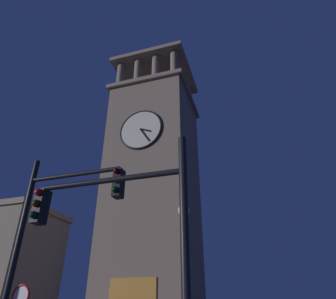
{
  "coord_description": "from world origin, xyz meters",
  "views": [
    {
      "loc": [
        -8.13,
        19.12,
        2.14
      ],
      "look_at": [
        -1.06,
        -3.46,
        14.97
      ],
      "focal_mm": 31.8,
      "sensor_mm": 36.0,
      "label": 1
    }
  ],
  "objects_px": {
    "traffic_signal_near": "(48,233)",
    "street_lamp": "(185,254)",
    "clocktower": "(154,194)",
    "traffic_signal_far": "(127,235)"
  },
  "relations": [
    {
      "from": "traffic_signal_near",
      "to": "street_lamp",
      "type": "distance_m",
      "value": 4.7
    },
    {
      "from": "clocktower",
      "to": "traffic_signal_near",
      "type": "bearing_deg",
      "value": 101.05
    },
    {
      "from": "traffic_signal_near",
      "to": "street_lamp",
      "type": "height_order",
      "value": "traffic_signal_near"
    },
    {
      "from": "traffic_signal_far",
      "to": "street_lamp",
      "type": "height_order",
      "value": "street_lamp"
    },
    {
      "from": "traffic_signal_far",
      "to": "street_lamp",
      "type": "distance_m",
      "value": 5.18
    },
    {
      "from": "traffic_signal_far",
      "to": "clocktower",
      "type": "bearing_deg",
      "value": -71.25
    },
    {
      "from": "traffic_signal_near",
      "to": "street_lamp",
      "type": "bearing_deg",
      "value": -122.79
    },
    {
      "from": "clocktower",
      "to": "traffic_signal_near",
      "type": "distance_m",
      "value": 17.92
    },
    {
      "from": "clocktower",
      "to": "traffic_signal_far",
      "type": "height_order",
      "value": "clocktower"
    },
    {
      "from": "street_lamp",
      "to": "traffic_signal_far",
      "type": "bearing_deg",
      "value": 92.14
    }
  ]
}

